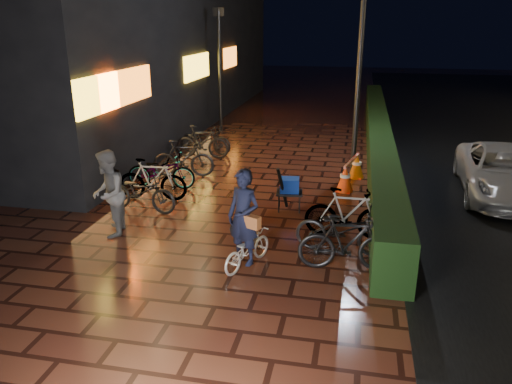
% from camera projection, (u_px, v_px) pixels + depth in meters
% --- Properties ---
extents(ground, '(80.00, 80.00, 0.00)m').
position_uv_depth(ground, '(226.00, 234.00, 10.52)').
color(ground, '#381911').
rests_on(ground, ground).
extents(hedge, '(0.70, 20.00, 1.00)m').
position_uv_depth(hedge, '(378.00, 136.00, 17.13)').
color(hedge, black).
rests_on(hedge, ground).
extents(bystander_person, '(0.91, 1.04, 1.81)m').
position_uv_depth(bystander_person, '(108.00, 194.00, 10.19)').
color(bystander_person, '#57575A').
rests_on(bystander_person, ground).
extents(van, '(2.36, 4.59, 1.24)m').
position_uv_depth(van, '(505.00, 172.00, 12.58)').
color(van, '#A8A9AD').
rests_on(van, ground).
extents(storefront_block, '(12.09, 22.00, 9.00)m').
position_uv_depth(storefront_block, '(79.00, 14.00, 21.48)').
color(storefront_block, black).
rests_on(storefront_block, ground).
extents(lamp_post_hedge, '(0.52, 0.21, 5.40)m').
position_uv_depth(lamp_post_hedge, '(359.00, 70.00, 13.72)').
color(lamp_post_hedge, black).
rests_on(lamp_post_hedge, ground).
extents(lamp_post_sf, '(0.45, 0.13, 4.70)m').
position_uv_depth(lamp_post_sf, '(220.00, 65.00, 19.36)').
color(lamp_post_sf, black).
rests_on(lamp_post_sf, ground).
extents(cyclist, '(0.95, 1.37, 1.87)m').
position_uv_depth(cyclist, '(245.00, 232.00, 8.88)').
color(cyclist, silver).
rests_on(cyclist, ground).
extents(traffic_barrier, '(0.74, 1.73, 0.70)m').
position_uv_depth(traffic_barrier, '(351.00, 172.00, 13.58)').
color(traffic_barrier, '#FF440D').
rests_on(traffic_barrier, ground).
extents(cart_assembly, '(0.65, 0.68, 1.13)m').
position_uv_depth(cart_assembly, '(289.00, 187.00, 11.63)').
color(cart_assembly, black).
rests_on(cart_assembly, ground).
extents(parked_bikes_storefront, '(2.06, 6.30, 1.06)m').
position_uv_depth(parked_bikes_storefront, '(177.00, 161.00, 14.01)').
color(parked_bikes_storefront, black).
rests_on(parked_bikes_storefront, ground).
extents(parked_bikes_hedge, '(1.95, 2.07, 1.06)m').
position_uv_depth(parked_bikes_hedge, '(346.00, 228.00, 9.53)').
color(parked_bikes_hedge, black).
rests_on(parked_bikes_hedge, ground).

